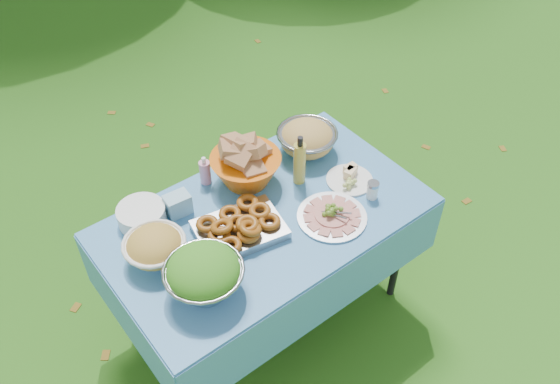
{
  "coord_description": "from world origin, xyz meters",
  "views": [
    {
      "loc": [
        -1.08,
        -1.5,
        2.72
      ],
      "look_at": [
        0.09,
        0.0,
        0.86
      ],
      "focal_mm": 38.0,
      "sensor_mm": 36.0,
      "label": 1
    }
  ],
  "objects_px": {
    "pasta_bowl_steel": "(307,138)",
    "bread_bowl": "(246,163)",
    "plate_stack": "(142,215)",
    "oil_bottle": "(300,160)",
    "charcuterie_platter": "(332,212)",
    "salad_bowl": "(204,274)",
    "picnic_table": "(266,268)"
  },
  "relations": [
    {
      "from": "picnic_table",
      "to": "oil_bottle",
      "type": "relative_size",
      "value": 5.46
    },
    {
      "from": "bread_bowl",
      "to": "picnic_table",
      "type": "bearing_deg",
      "value": -106.33
    },
    {
      "from": "salad_bowl",
      "to": "pasta_bowl_steel",
      "type": "bearing_deg",
      "value": 25.61
    },
    {
      "from": "salad_bowl",
      "to": "bread_bowl",
      "type": "bearing_deg",
      "value": 39.98
    },
    {
      "from": "picnic_table",
      "to": "plate_stack",
      "type": "relative_size",
      "value": 6.72
    },
    {
      "from": "salad_bowl",
      "to": "plate_stack",
      "type": "xyz_separation_m",
      "value": [
        -0.02,
        0.5,
        -0.07
      ]
    },
    {
      "from": "salad_bowl",
      "to": "bread_bowl",
      "type": "relative_size",
      "value": 0.95
    },
    {
      "from": "plate_stack",
      "to": "bread_bowl",
      "type": "relative_size",
      "value": 0.64
    },
    {
      "from": "pasta_bowl_steel",
      "to": "charcuterie_platter",
      "type": "height_order",
      "value": "pasta_bowl_steel"
    },
    {
      "from": "plate_stack",
      "to": "charcuterie_platter",
      "type": "height_order",
      "value": "plate_stack"
    },
    {
      "from": "bread_bowl",
      "to": "plate_stack",
      "type": "bearing_deg",
      "value": 172.24
    },
    {
      "from": "charcuterie_platter",
      "to": "salad_bowl",
      "type": "bearing_deg",
      "value": 178.99
    },
    {
      "from": "picnic_table",
      "to": "bread_bowl",
      "type": "xyz_separation_m",
      "value": [
        0.07,
        0.24,
        0.49
      ]
    },
    {
      "from": "pasta_bowl_steel",
      "to": "bread_bowl",
      "type": "bearing_deg",
      "value": 179.52
    },
    {
      "from": "pasta_bowl_steel",
      "to": "oil_bottle",
      "type": "height_order",
      "value": "oil_bottle"
    },
    {
      "from": "salad_bowl",
      "to": "charcuterie_platter",
      "type": "height_order",
      "value": "salad_bowl"
    },
    {
      "from": "plate_stack",
      "to": "charcuterie_platter",
      "type": "xyz_separation_m",
      "value": [
        0.68,
        -0.51,
        -0.0
      ]
    },
    {
      "from": "pasta_bowl_steel",
      "to": "charcuterie_platter",
      "type": "xyz_separation_m",
      "value": [
        -0.21,
        -0.43,
        -0.04
      ]
    },
    {
      "from": "plate_stack",
      "to": "oil_bottle",
      "type": "relative_size",
      "value": 0.81
    },
    {
      "from": "pasta_bowl_steel",
      "to": "picnic_table",
      "type": "bearing_deg",
      "value": -151.87
    },
    {
      "from": "charcuterie_platter",
      "to": "oil_bottle",
      "type": "relative_size",
      "value": 1.19
    },
    {
      "from": "salad_bowl",
      "to": "oil_bottle",
      "type": "distance_m",
      "value": 0.76
    },
    {
      "from": "plate_stack",
      "to": "charcuterie_platter",
      "type": "bearing_deg",
      "value": -36.54
    },
    {
      "from": "salad_bowl",
      "to": "oil_bottle",
      "type": "relative_size",
      "value": 1.2
    },
    {
      "from": "oil_bottle",
      "to": "salad_bowl",
      "type": "bearing_deg",
      "value": -159.08
    },
    {
      "from": "bread_bowl",
      "to": "charcuterie_platter",
      "type": "bearing_deg",
      "value": -69.68
    },
    {
      "from": "plate_stack",
      "to": "bread_bowl",
      "type": "xyz_separation_m",
      "value": [
        0.52,
        -0.07,
        0.07
      ]
    },
    {
      "from": "salad_bowl",
      "to": "pasta_bowl_steel",
      "type": "height_order",
      "value": "salad_bowl"
    },
    {
      "from": "picnic_table",
      "to": "oil_bottle",
      "type": "height_order",
      "value": "oil_bottle"
    },
    {
      "from": "pasta_bowl_steel",
      "to": "oil_bottle",
      "type": "relative_size",
      "value": 1.13
    },
    {
      "from": "bread_bowl",
      "to": "pasta_bowl_steel",
      "type": "distance_m",
      "value": 0.37
    },
    {
      "from": "pasta_bowl_steel",
      "to": "charcuterie_platter",
      "type": "bearing_deg",
      "value": -116.02
    }
  ]
}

